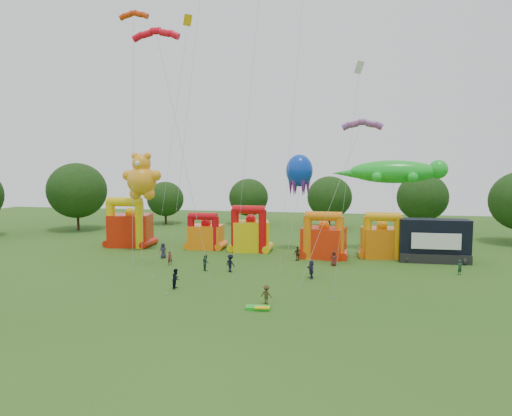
% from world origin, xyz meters
% --- Properties ---
extents(ground, '(160.00, 160.00, 0.00)m').
position_xyz_m(ground, '(0.00, 0.00, 0.00)').
color(ground, '#2A5618').
rests_on(ground, ground).
extents(tree_ring, '(120.45, 122.52, 12.07)m').
position_xyz_m(tree_ring, '(-1.15, 0.60, 6.26)').
color(tree_ring, '#352314').
rests_on(tree_ring, ground).
extents(bouncy_castle_0, '(6.34, 5.44, 7.17)m').
position_xyz_m(bouncy_castle_0, '(-19.76, 28.83, 2.71)').
color(bouncy_castle_0, red).
rests_on(bouncy_castle_0, ground).
extents(bouncy_castle_1, '(4.60, 3.73, 5.18)m').
position_xyz_m(bouncy_castle_1, '(-8.42, 29.09, 1.99)').
color(bouncy_castle_1, orange).
rests_on(bouncy_castle_1, ground).
extents(bouncy_castle_2, '(5.61, 4.91, 6.34)m').
position_xyz_m(bouncy_castle_2, '(-1.88, 28.54, 2.41)').
color(bouncy_castle_2, yellow).
rests_on(bouncy_castle_2, ground).
extents(bouncy_castle_3, '(5.74, 4.97, 5.99)m').
position_xyz_m(bouncy_castle_3, '(8.13, 25.93, 2.28)').
color(bouncy_castle_3, red).
rests_on(bouncy_castle_3, ground).
extents(bouncy_castle_4, '(5.28, 4.49, 5.87)m').
position_xyz_m(bouncy_castle_4, '(15.33, 27.56, 2.24)').
color(bouncy_castle_4, orange).
rests_on(bouncy_castle_4, ground).
extents(stage_trailer, '(8.20, 3.29, 5.22)m').
position_xyz_m(stage_trailer, '(21.34, 26.32, 2.51)').
color(stage_trailer, black).
rests_on(stage_trailer, ground).
extents(teddy_bear_kite, '(5.51, 7.63, 13.46)m').
position_xyz_m(teddy_bear_kite, '(-15.62, 24.33, 6.49)').
color(teddy_bear_kite, orange).
rests_on(teddy_bear_kite, ground).
extents(gecko_kite, '(15.14, 9.31, 12.47)m').
position_xyz_m(gecko_kite, '(16.97, 31.92, 9.64)').
color(gecko_kite, green).
rests_on(gecko_kite, ground).
extents(octopus_kite, '(3.62, 6.50, 13.21)m').
position_xyz_m(octopus_kite, '(4.31, 29.35, 7.86)').
color(octopus_kite, '#0C38BE').
rests_on(octopus_kite, ground).
extents(parafoil_kites, '(32.44, 13.76, 31.82)m').
position_xyz_m(parafoil_kites, '(-3.10, 16.56, 12.09)').
color(parafoil_kites, red).
rests_on(parafoil_kites, ground).
extents(diamond_kites, '(20.87, 17.39, 36.93)m').
position_xyz_m(diamond_kites, '(0.61, 14.70, 15.45)').
color(diamond_kites, red).
rests_on(diamond_kites, ground).
extents(folded_kite_bundle, '(2.08, 1.24, 0.31)m').
position_xyz_m(folded_kite_bundle, '(3.99, 4.02, 0.14)').
color(folded_kite_bundle, green).
rests_on(folded_kite_bundle, ground).
extents(spectator_0, '(0.94, 0.61, 1.91)m').
position_xyz_m(spectator_0, '(-11.66, 21.70, 0.96)').
color(spectator_0, '#27223A').
rests_on(spectator_0, ground).
extents(spectator_1, '(0.69, 0.72, 1.65)m').
position_xyz_m(spectator_1, '(-9.30, 18.11, 0.83)').
color(spectator_1, maroon).
rests_on(spectator_1, ground).
extents(spectator_2, '(1.03, 1.08, 1.75)m').
position_xyz_m(spectator_2, '(-4.37, 16.34, 0.88)').
color(spectator_2, '#173B20').
rests_on(spectator_2, ground).
extents(spectator_3, '(1.45, 1.26, 1.94)m').
position_xyz_m(spectator_3, '(-1.49, 16.17, 0.97)').
color(spectator_3, black).
rests_on(spectator_3, ground).
extents(spectator_4, '(1.09, 1.00, 1.79)m').
position_xyz_m(spectator_4, '(5.12, 23.41, 0.90)').
color(spectator_4, '#3C2918').
rests_on(spectator_4, ground).
extents(spectator_5, '(1.18, 1.85, 1.90)m').
position_xyz_m(spectator_5, '(7.41, 15.03, 0.95)').
color(spectator_5, '#2C2945').
rests_on(spectator_5, ground).
extents(spectator_6, '(0.85, 0.56, 1.73)m').
position_xyz_m(spectator_6, '(9.55, 21.44, 0.86)').
color(spectator_6, '#571F18').
rests_on(spectator_6, ground).
extents(spectator_7, '(0.70, 0.67, 1.61)m').
position_xyz_m(spectator_7, '(22.88, 19.69, 0.81)').
color(spectator_7, '#173B27').
rests_on(spectator_7, ground).
extents(spectator_8, '(0.75, 0.94, 1.91)m').
position_xyz_m(spectator_8, '(-4.89, 8.67, 0.95)').
color(spectator_8, black).
rests_on(spectator_8, ground).
extents(spectator_9, '(1.19, 0.90, 1.63)m').
position_xyz_m(spectator_9, '(4.38, 5.57, 0.81)').
color(spectator_9, '#3D3418').
rests_on(spectator_9, ground).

